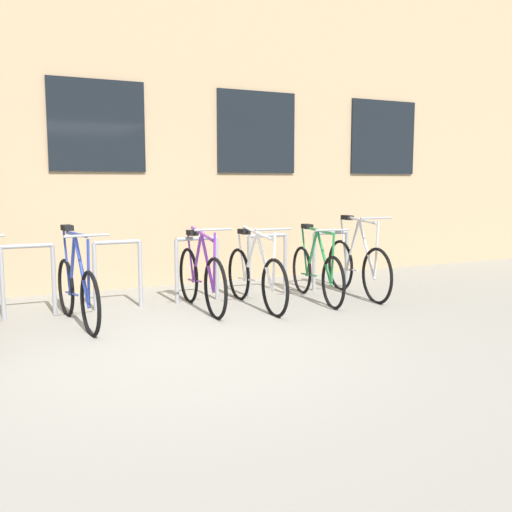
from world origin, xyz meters
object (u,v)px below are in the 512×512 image
bicycle_green (316,271)px  bicycle_silver (357,266)px  bicycle_purple (201,278)px  bicycle_white (255,276)px  bicycle_blue (77,289)px

bicycle_green → bicycle_silver: bearing=-0.1°
bicycle_silver → bicycle_purple: (-2.18, 0.10, -0.02)m
bicycle_white → bicycle_green: (0.90, 0.05, -0.01)m
bicycle_white → bicycle_purple: (-0.65, 0.15, 0.01)m
bicycle_white → bicycle_green: size_ratio=1.04×
bicycle_silver → bicycle_white: 1.54m
bicycle_silver → bicycle_purple: size_ratio=1.00×
bicycle_green → bicycle_blue: bicycle_blue is taller
bicycle_green → bicycle_purple: 1.55m
bicycle_silver → bicycle_blue: (-3.63, -0.03, -0.02)m
bicycle_white → bicycle_blue: bearing=179.5°
bicycle_green → bicycle_purple: bearing=176.4°
bicycle_blue → bicycle_purple: size_ratio=1.00×
bicycle_green → bicycle_purple: bicycle_purple is taller
bicycle_silver → bicycle_blue: bicycle_silver is taller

